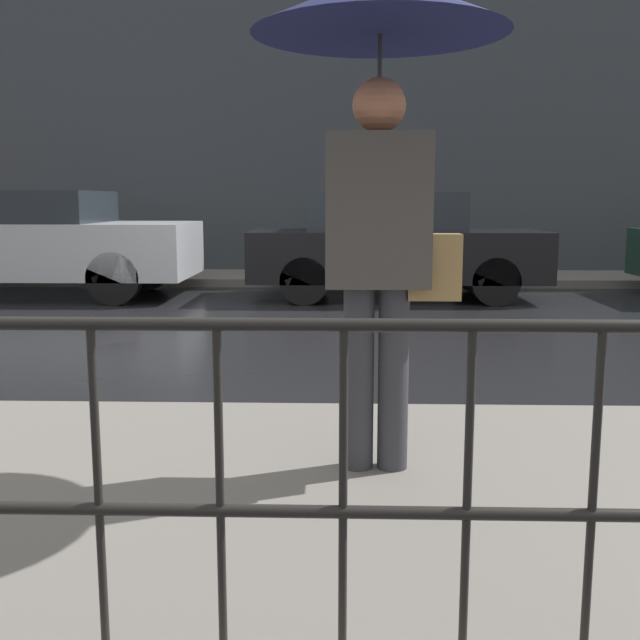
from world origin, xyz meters
TOP-DOWN VIEW (x-y plane):
  - ground_plane at (0.00, 0.00)m, footprint 80.00×80.00m
  - sidewalk_near at (0.00, -5.11)m, footprint 28.00×2.86m
  - sidewalk_far at (0.00, 4.55)m, footprint 28.00×1.75m
  - lane_marking at (0.00, 0.00)m, footprint 25.20×0.12m
  - building_storefront at (0.00, 5.57)m, footprint 28.00×0.30m
  - pedestrian at (1.33, -4.79)m, footprint 1.13×1.13m
  - car_silver at (-3.34, 2.45)m, footprint 4.60×1.89m
  - car_black at (1.87, 2.45)m, footprint 4.09×1.71m

SIDE VIEW (x-z plane):
  - ground_plane at x=0.00m, z-range 0.00..0.00m
  - lane_marking at x=0.00m, z-range 0.00..0.01m
  - sidewalk_near at x=0.00m, z-range 0.00..0.13m
  - sidewalk_far at x=0.00m, z-range 0.00..0.13m
  - car_black at x=1.87m, z-range 0.01..1.50m
  - car_silver at x=-3.34m, z-range 0.04..1.55m
  - pedestrian at x=1.33m, z-range 0.79..3.01m
  - building_storefront at x=0.00m, z-range 0.00..6.26m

